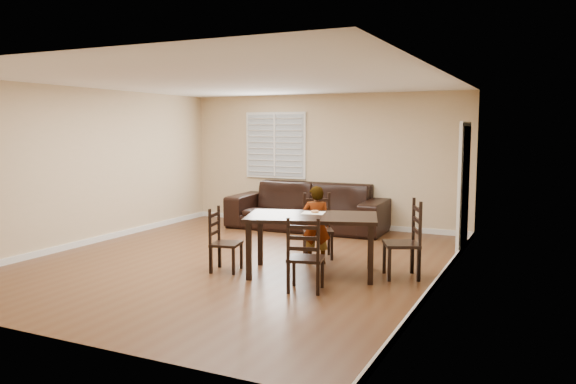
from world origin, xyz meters
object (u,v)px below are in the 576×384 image
object	(u,v)px
child	(316,225)
donut	(315,211)
chair_far	(304,259)
chair_right	(411,242)
dining_table	(312,221)
sofa	(307,206)
chair_left	(219,242)
chair_near	(317,228)

from	to	relation	value
child	donut	xyz separation A→B (m)	(0.15, -0.41, 0.27)
chair_far	chair_right	distance (m)	1.64
child	donut	world-z (taller)	child
child	donut	distance (m)	0.52
dining_table	chair_far	size ratio (longest dim) A/B	2.10
sofa	child	bearing A→B (deg)	-65.65
child	sofa	world-z (taller)	child
chair_right	chair_left	bearing A→B (deg)	-97.14
chair_left	child	distance (m)	1.47
child	sofa	distance (m)	2.84
dining_table	chair_right	bearing A→B (deg)	0.70
dining_table	donut	bearing A→B (deg)	83.66
chair_left	chair_right	bearing A→B (deg)	-84.55
chair_far	sofa	xyz separation A→B (m)	(-1.71, 4.04, 0.03)
dining_table	chair_right	xyz separation A→B (m)	(1.27, 0.42, -0.26)
dining_table	chair_far	world-z (taller)	chair_far
donut	chair_near	bearing A→B (deg)	110.33
donut	sofa	bearing A→B (deg)	115.28
child	sofa	size ratio (longest dim) A/B	0.37
child	donut	bearing A→B (deg)	87.01
dining_table	sofa	distance (m)	3.48
chair_near	sofa	size ratio (longest dim) A/B	0.32
chair_left	dining_table	bearing A→B (deg)	-85.13
donut	dining_table	bearing A→B (deg)	-78.83
chair_right	child	world-z (taller)	child
sofa	dining_table	bearing A→B (deg)	-67.21
donut	sofa	world-z (taller)	sofa
chair_near	chair_right	xyz separation A→B (m)	(1.63, -0.63, 0.03)
chair_near	donut	size ratio (longest dim) A/B	8.88
chair_right	child	bearing A→B (deg)	-122.19
chair_near	chair_far	bearing A→B (deg)	-100.46
chair_near	chair_far	world-z (taller)	chair_near
chair_near	donut	world-z (taller)	chair_near
chair_near	chair_right	world-z (taller)	chair_right
chair_left	sofa	world-z (taller)	sofa
chair_left	donut	world-z (taller)	chair_left
dining_table	donut	world-z (taller)	donut
dining_table	chair_far	bearing A→B (deg)	-90.57
chair_near	child	size ratio (longest dim) A/B	0.86
chair_right	child	xyz separation A→B (m)	(-1.46, 0.19, 0.10)
chair_far	chair_right	bearing A→B (deg)	-140.72
chair_right	sofa	distance (m)	3.85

